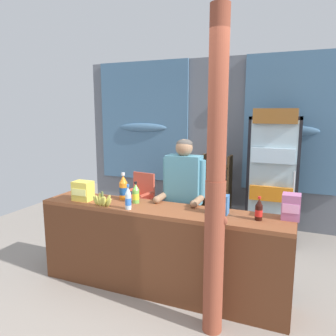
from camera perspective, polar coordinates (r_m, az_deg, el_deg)
The scene contains 16 objects.
ground_plane at distance 4.32m, azimuth 2.64°, elevation -16.00°, with size 7.35×7.35×0.00m, color gray.
back_wall_curtained at distance 5.58m, azimuth 8.55°, elevation 5.11°, with size 4.91×0.22×2.76m.
stall_counter at distance 3.39m, azimuth -2.11°, elevation -13.32°, with size 2.64×0.49×0.91m.
timber_post at distance 2.65m, azimuth 8.38°, elevation -3.43°, with size 0.19×0.17×2.68m.
drink_fridge at distance 4.88m, azimuth 18.12°, elevation -0.38°, with size 0.68×0.68×1.93m.
bottle_shelf_rack at distance 5.35m, azimuth 8.38°, elevation -3.88°, with size 0.48×0.28×1.20m.
plastic_lawn_chair at distance 5.49m, azimuth -5.00°, elevation -4.81°, with size 0.50×0.50×0.86m.
shopkeeper at distance 3.65m, azimuth 2.75°, elevation -4.21°, with size 0.50×0.42×1.59m.
soda_bottle_orange_soda at distance 3.68m, azimuth -7.85°, elevation -3.50°, with size 0.09×0.09×0.30m.
soda_bottle_lime_soda at distance 3.52m, azimuth -5.69°, elevation -4.57°, with size 0.07×0.07×0.23m.
soda_bottle_cola at distance 3.07m, azimuth 15.69°, elevation -7.15°, with size 0.07×0.07×0.22m.
soda_bottle_water at distance 3.30m, azimuth -7.02°, elevation -5.38°, with size 0.06×0.06×0.26m.
snack_box_wafer at distance 3.19m, azimuth 20.84°, elevation -6.37°, with size 0.16×0.16×0.24m.
snack_box_instant_noodle at distance 3.72m, azimuth -14.74°, elevation -3.90°, with size 0.21×0.16×0.21m.
snack_box_biscuit at distance 3.19m, azimuth 8.65°, elevation -6.28°, with size 0.22×0.11×0.19m.
banana_bunch at distance 3.47m, azimuth -11.46°, elevation -5.64°, with size 0.26×0.06×0.16m.
Camera 1 is at (1.31, -2.52, 1.89)m, focal length 34.65 mm.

